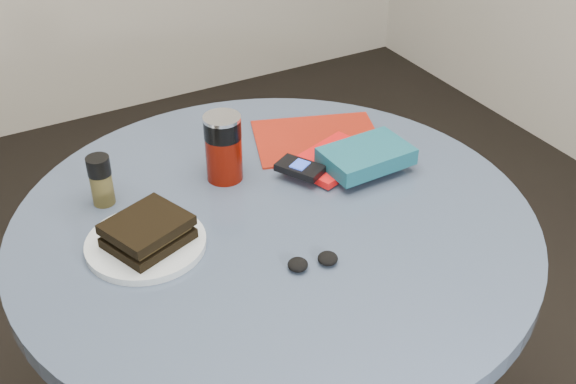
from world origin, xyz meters
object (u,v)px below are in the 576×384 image
magazine (317,139)px  novel (366,156)px  sandwich (148,231)px  soda_can (223,148)px  headphones (313,262)px  plate (146,243)px  pepper_grinder (101,180)px  table (275,283)px  mp3_player (300,168)px  red_book (334,159)px

magazine → novel: (0.02, -0.16, 0.03)m
novel → sandwich: bearing=-179.2°
soda_can → headphones: soda_can is taller
plate → magazine: size_ratio=0.78×
plate → magazine: 0.50m
magazine → novel: 0.17m
novel → soda_can: bearing=153.5°
soda_can → pepper_grinder: size_ratio=1.38×
sandwich → magazine: sandwich is taller
sandwich → table: bearing=-6.8°
soda_can → mp3_player: size_ratio=1.31×
mp3_player → red_book: bearing=10.0°
plate → red_book: size_ratio=1.21×
pepper_grinder → sandwich: bearing=-81.0°
table → soda_can: soda_can is taller
table → sandwich: size_ratio=6.01×
soda_can → headphones: (0.01, -0.33, -0.06)m
sandwich → soda_can: (0.22, 0.15, 0.03)m
red_book → table: bearing=-170.2°
magazine → mp3_player: mp3_player is taller
table → headphones: (-0.01, -0.16, 0.17)m
red_book → magazine: bearing=59.0°
soda_can → magazine: 0.26m
pepper_grinder → headphones: 0.45m
plate → mp3_player: bearing=9.1°
table → mp3_player: mp3_player is taller
headphones → magazine: bearing=57.9°
magazine → red_book: red_book is taller
table → headphones: headphones is taller
table → red_book: bearing=28.4°
table → novel: 0.32m
soda_can → plate: bearing=-148.0°
novel → headphones: size_ratio=1.87×
plate → table: bearing=-8.4°
novel → magazine: bearing=95.0°
sandwich → magazine: (0.46, 0.18, -0.04)m
red_book → novel: bearing=-70.9°
plate → novel: bearing=2.0°
headphones → pepper_grinder: bearing=125.5°
plate → soda_can: soda_can is taller
magazine → headphones: size_ratio=2.87×
table → sandwich: sandwich is taller
table → mp3_player: (0.11, 0.09, 0.19)m
table → plate: size_ratio=4.61×
plate → magazine: (0.47, 0.18, -0.00)m
pepper_grinder → mp3_player: 0.39m
red_book → novel: (0.04, -0.06, 0.02)m
table → soda_can: (-0.02, 0.17, 0.23)m
table → magazine: (0.22, 0.21, 0.17)m
magazine → novel: size_ratio=1.54×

